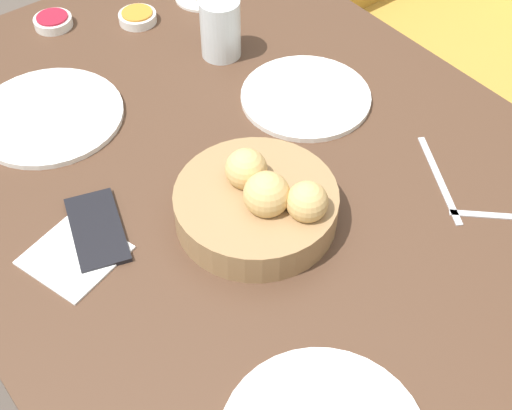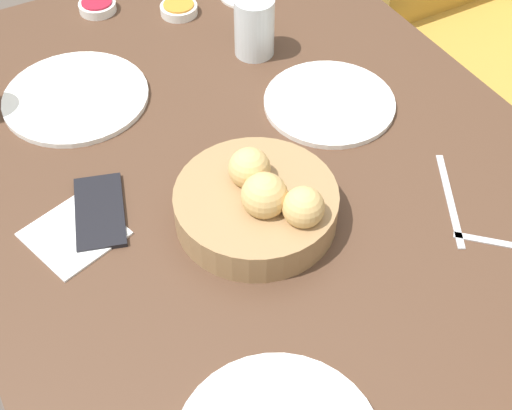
{
  "view_description": "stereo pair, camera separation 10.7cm",
  "coord_description": "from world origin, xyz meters",
  "px_view_note": "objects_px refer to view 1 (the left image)",
  "views": [
    {
      "loc": [
        0.62,
        -0.49,
        1.53
      ],
      "look_at": [
        0.06,
        -0.05,
        0.74
      ],
      "focal_mm": 50.0,
      "sensor_mm": 36.0,
      "label": 1
    },
    {
      "loc": [
        0.68,
        -0.4,
        1.53
      ],
      "look_at": [
        0.06,
        -0.05,
        0.74
      ],
      "focal_mm": 50.0,
      "sensor_mm": 36.0,
      "label": 2
    }
  ],
  "objects_px": {
    "jam_bowl_honey": "(138,17)",
    "jam_bowl_berry": "(53,21)",
    "water_tumbler": "(220,28)",
    "knife_silver": "(439,179)",
    "cell_phone": "(97,229)",
    "plate_near_left": "(49,116)",
    "plate_far_center": "(306,97)",
    "bread_basket": "(259,203)",
    "napkin": "(75,255)"
  },
  "relations": [
    {
      "from": "jam_bowl_honey",
      "to": "jam_bowl_berry",
      "type": "bearing_deg",
      "value": -122.66
    },
    {
      "from": "water_tumbler",
      "to": "knife_silver",
      "type": "relative_size",
      "value": 0.65
    },
    {
      "from": "cell_phone",
      "to": "jam_bowl_berry",
      "type": "bearing_deg",
      "value": 159.48
    },
    {
      "from": "plate_near_left",
      "to": "plate_far_center",
      "type": "height_order",
      "value": "same"
    },
    {
      "from": "jam_bowl_berry",
      "to": "bread_basket",
      "type": "bearing_deg",
      "value": 0.81
    },
    {
      "from": "plate_far_center",
      "to": "cell_phone",
      "type": "height_order",
      "value": "plate_far_center"
    },
    {
      "from": "plate_far_center",
      "to": "plate_near_left",
      "type": "bearing_deg",
      "value": -121.27
    },
    {
      "from": "plate_near_left",
      "to": "jam_bowl_berry",
      "type": "bearing_deg",
      "value": 151.32
    },
    {
      "from": "water_tumbler",
      "to": "napkin",
      "type": "relative_size",
      "value": 0.74
    },
    {
      "from": "jam_bowl_honey",
      "to": "knife_silver",
      "type": "bearing_deg",
      "value": 12.28
    },
    {
      "from": "bread_basket",
      "to": "cell_phone",
      "type": "xyz_separation_m",
      "value": [
        -0.13,
        -0.21,
        -0.03
      ]
    },
    {
      "from": "water_tumbler",
      "to": "cell_phone",
      "type": "relative_size",
      "value": 0.69
    },
    {
      "from": "bread_basket",
      "to": "plate_far_center",
      "type": "height_order",
      "value": "bread_basket"
    },
    {
      "from": "water_tumbler",
      "to": "jam_bowl_honey",
      "type": "distance_m",
      "value": 0.21
    },
    {
      "from": "jam_bowl_berry",
      "to": "cell_phone",
      "type": "relative_size",
      "value": 0.46
    },
    {
      "from": "water_tumbler",
      "to": "jam_bowl_berry",
      "type": "height_order",
      "value": "water_tumbler"
    },
    {
      "from": "jam_bowl_honey",
      "to": "knife_silver",
      "type": "relative_size",
      "value": 0.43
    },
    {
      "from": "jam_bowl_berry",
      "to": "cell_phone",
      "type": "distance_m",
      "value": 0.57
    },
    {
      "from": "jam_bowl_honey",
      "to": "cell_phone",
      "type": "bearing_deg",
      "value": -37.8
    },
    {
      "from": "bread_basket",
      "to": "water_tumbler",
      "type": "height_order",
      "value": "water_tumbler"
    },
    {
      "from": "bread_basket",
      "to": "cell_phone",
      "type": "bearing_deg",
      "value": -122.05
    },
    {
      "from": "water_tumbler",
      "to": "plate_near_left",
      "type": "bearing_deg",
      "value": -95.4
    },
    {
      "from": "plate_near_left",
      "to": "jam_bowl_honey",
      "type": "height_order",
      "value": "jam_bowl_honey"
    },
    {
      "from": "plate_near_left",
      "to": "jam_bowl_honey",
      "type": "xyz_separation_m",
      "value": [
        -0.16,
        0.28,
        0.01
      ]
    },
    {
      "from": "bread_basket",
      "to": "plate_near_left",
      "type": "relative_size",
      "value": 0.95
    },
    {
      "from": "water_tumbler",
      "to": "cell_phone",
      "type": "distance_m",
      "value": 0.48
    },
    {
      "from": "napkin",
      "to": "jam_bowl_berry",
      "type": "bearing_deg",
      "value": 155.81
    },
    {
      "from": "water_tumbler",
      "to": "napkin",
      "type": "xyz_separation_m",
      "value": [
        0.27,
        -0.46,
        -0.06
      ]
    },
    {
      "from": "bread_basket",
      "to": "water_tumbler",
      "type": "relative_size",
      "value": 2.15
    },
    {
      "from": "jam_bowl_berry",
      "to": "knife_silver",
      "type": "height_order",
      "value": "jam_bowl_berry"
    },
    {
      "from": "plate_near_left",
      "to": "knife_silver",
      "type": "distance_m",
      "value": 0.67
    },
    {
      "from": "jam_bowl_honey",
      "to": "plate_near_left",
      "type": "bearing_deg",
      "value": -60.31
    },
    {
      "from": "plate_far_center",
      "to": "napkin",
      "type": "bearing_deg",
      "value": -82.53
    },
    {
      "from": "knife_silver",
      "to": "napkin",
      "type": "distance_m",
      "value": 0.58
    },
    {
      "from": "plate_far_center",
      "to": "knife_silver",
      "type": "xyz_separation_m",
      "value": [
        0.29,
        0.04,
        -0.0
      ]
    },
    {
      "from": "jam_bowl_berry",
      "to": "jam_bowl_honey",
      "type": "bearing_deg",
      "value": 57.34
    },
    {
      "from": "jam_bowl_berry",
      "to": "water_tumbler",
      "type": "bearing_deg",
      "value": 36.87
    },
    {
      "from": "water_tumbler",
      "to": "jam_bowl_honey",
      "type": "xyz_separation_m",
      "value": [
        -0.19,
        -0.07,
        -0.05
      ]
    },
    {
      "from": "water_tumbler",
      "to": "bread_basket",
      "type": "bearing_deg",
      "value": -28.29
    },
    {
      "from": "plate_far_center",
      "to": "jam_bowl_honey",
      "type": "height_order",
      "value": "jam_bowl_honey"
    },
    {
      "from": "knife_silver",
      "to": "napkin",
      "type": "height_order",
      "value": "napkin"
    },
    {
      "from": "bread_basket",
      "to": "cell_phone",
      "type": "height_order",
      "value": "bread_basket"
    },
    {
      "from": "plate_far_center",
      "to": "napkin",
      "type": "relative_size",
      "value": 1.49
    },
    {
      "from": "water_tumbler",
      "to": "jam_bowl_berry",
      "type": "distance_m",
      "value": 0.36
    },
    {
      "from": "cell_phone",
      "to": "napkin",
      "type": "bearing_deg",
      "value": -66.33
    },
    {
      "from": "plate_near_left",
      "to": "knife_silver",
      "type": "relative_size",
      "value": 1.47
    },
    {
      "from": "plate_far_center",
      "to": "water_tumbler",
      "type": "relative_size",
      "value": 2.03
    },
    {
      "from": "jam_bowl_honey",
      "to": "water_tumbler",
      "type": "bearing_deg",
      "value": 20.08
    },
    {
      "from": "plate_near_left",
      "to": "water_tumbler",
      "type": "bearing_deg",
      "value": 84.6
    },
    {
      "from": "plate_near_left",
      "to": "napkin",
      "type": "relative_size",
      "value": 1.66
    }
  ]
}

